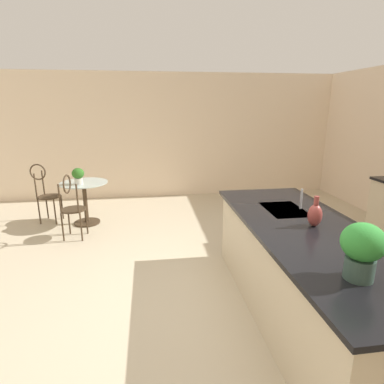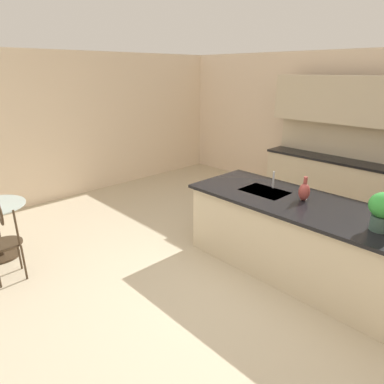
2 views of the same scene
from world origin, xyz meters
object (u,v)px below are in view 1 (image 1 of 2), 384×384
Objects in this scene: bistro_table at (85,199)px; potted_plant_on_table at (78,175)px; chair_by_island at (45,190)px; potted_plant_counter_far at (362,248)px; vase_on_counter at (315,215)px; chair_near_window at (71,204)px.

bistro_table is 2.90× the size of potted_plant_on_table.
bistro_table is at bearing 160.00° from potted_plant_on_table.
chair_by_island is at bearing -105.86° from bistro_table.
potted_plant_on_table is (0.33, 0.65, 0.32)m from chair_by_island.
potted_plant_counter_far is at bearing 32.88° from bistro_table.
potted_plant_on_table is 4.39m from potted_plant_counter_far.
vase_on_counter is at bearing 168.17° from potted_plant_counter_far.
chair_near_window is 3.49m from vase_on_counter.
potted_plant_counter_far is 0.93m from vase_on_counter.
bistro_table is at bearing -137.49° from vase_on_counter.
chair_near_window is at bearing -2.04° from potted_plant_on_table.
potted_plant_on_table is at bearing -135.62° from vase_on_counter.
vase_on_counter reaches higher than potted_plant_on_table.
vase_on_counter is (2.18, 2.68, 0.46)m from chair_near_window.
chair_by_island is (-0.87, -0.63, 0.00)m from chair_near_window.
vase_on_counter is at bearing 44.38° from potted_plant_on_table.
bistro_table is 2.12× the size of potted_plant_counter_far.
vase_on_counter is (2.72, 2.66, 0.13)m from potted_plant_on_table.
potted_plant_on_table is at bearing -20.00° from bistro_table.
chair_by_island is at bearing -143.96° from chair_near_window.
chair_by_island is at bearing -116.91° from potted_plant_on_table.
chair_by_island is 3.78× the size of potted_plant_on_table.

